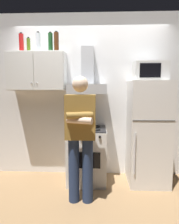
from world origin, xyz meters
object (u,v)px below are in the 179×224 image
at_px(range_hood, 87,81).
at_px(bottle_olive_oil, 29,45).
at_px(bottle_soda_red, 21,43).
at_px(stove_oven, 87,155).
at_px(microwave, 150,71).
at_px(bottle_vodka_clear, 38,42).
at_px(upper_cabinet, 37,72).
at_px(refrigerator, 148,133).
at_px(person_standing, 80,135).
at_px(bottle_rum_dark, 56,42).
at_px(bottle_wine_green, 50,43).

bearing_deg(range_hood, bottle_olive_oil, 178.97).
bearing_deg(bottle_soda_red, range_hood, 0.99).
relative_size(stove_oven, range_hood, 1.17).
xyz_separation_m(microwave, bottle_vodka_clear, (-1.72, 0.10, 0.46)).
bearing_deg(upper_cabinet, microwave, -3.48).
height_order(upper_cabinet, bottle_olive_oil, bottle_olive_oil).
height_order(refrigerator, bottle_vodka_clear, bottle_vodka_clear).
xyz_separation_m(microwave, bottle_soda_red, (-1.98, 0.09, 0.45)).
bearing_deg(microwave, bottle_soda_red, 177.41).
bearing_deg(person_standing, bottle_rum_dark, 121.17).
bearing_deg(bottle_vodka_clear, bottle_soda_red, -177.93).
relative_size(refrigerator, bottle_olive_oil, 6.82).
bearing_deg(microwave, upper_cabinet, 176.52).
distance_m(range_hood, bottle_vodka_clear, 0.98).
distance_m(range_hood, person_standing, 1.01).
xyz_separation_m(person_standing, bottle_rum_dark, (-0.43, 0.71, 1.30)).
bearing_deg(bottle_rum_dark, bottle_wine_green, 152.52).
bearing_deg(person_standing, bottle_vodka_clear, 134.78).
xyz_separation_m(upper_cabinet, refrigerator, (1.75, -0.12, -0.95)).
xyz_separation_m(bottle_wine_green, bottle_rum_dark, (0.11, -0.05, -0.00)).
relative_size(person_standing, bottle_wine_green, 5.22).
bearing_deg(microwave, bottle_rum_dark, 176.60).
bearing_deg(bottle_soda_red, bottle_vodka_clear, 2.07).
distance_m(refrigerator, bottle_wine_green, 2.08).
xyz_separation_m(upper_cabinet, bottle_vodka_clear, (0.03, -0.01, 0.45)).
height_order(range_hood, bottle_rum_dark, bottle_rum_dark).
distance_m(microwave, bottle_soda_red, 2.04).
bearing_deg(refrigerator, range_hood, 172.45).
bearing_deg(bottle_vodka_clear, bottle_rum_dark, -2.85).
xyz_separation_m(upper_cabinet, bottle_soda_red, (-0.23, -0.02, 0.44)).
height_order(stove_oven, bottle_soda_red, bottle_soda_red).
distance_m(person_standing, bottle_soda_red, 1.77).
xyz_separation_m(stove_oven, refrigerator, (0.95, 0.00, 0.37)).
xyz_separation_m(stove_oven, microwave, (0.95, 0.02, 1.31)).
distance_m(person_standing, bottle_rum_dark, 1.54).
xyz_separation_m(refrigerator, bottle_rum_dark, (-1.43, 0.10, 1.40)).
bearing_deg(bottle_olive_oil, bottle_vodka_clear, -8.69).
relative_size(refrigerator, bottle_wine_green, 5.10).
distance_m(bottle_olive_oil, bottle_vodka_clear, 0.17).
bearing_deg(bottle_wine_green, bottle_rum_dark, -27.48).
bearing_deg(refrigerator, bottle_olive_oil, 175.67).
xyz_separation_m(upper_cabinet, bottle_olive_oil, (-0.13, 0.02, 0.41)).
distance_m(refrigerator, bottle_rum_dark, 2.00).
bearing_deg(refrigerator, stove_oven, -179.96).
bearing_deg(bottle_rum_dark, bottle_soda_red, 179.50).
relative_size(refrigerator, microwave, 3.33).
xyz_separation_m(upper_cabinet, person_standing, (0.75, -0.73, -0.85)).
bearing_deg(bottle_rum_dark, stove_oven, -12.24).
bearing_deg(bottle_vodka_clear, refrigerator, -3.92).
bearing_deg(bottle_olive_oil, person_standing, -40.33).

